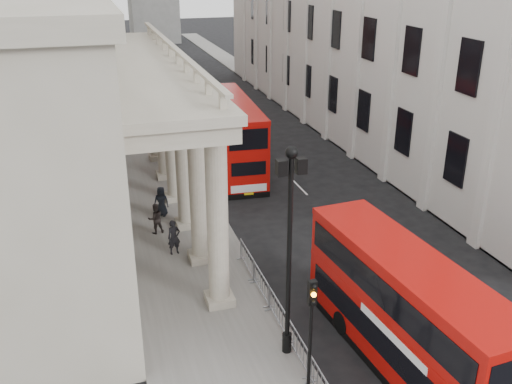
% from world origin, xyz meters
% --- Properties ---
extents(sidewalk_west, '(6.00, 140.00, 0.12)m').
position_xyz_m(sidewalk_west, '(-3.00, 30.00, 0.06)').
color(sidewalk_west, slate).
rests_on(sidewalk_west, ground).
extents(sidewalk_east, '(3.00, 140.00, 0.12)m').
position_xyz_m(sidewalk_east, '(13.50, 30.00, 0.06)').
color(sidewalk_east, slate).
rests_on(sidewalk_east, ground).
extents(kerb, '(0.20, 140.00, 0.14)m').
position_xyz_m(kerb, '(-0.05, 30.00, 0.07)').
color(kerb, slate).
rests_on(kerb, ground).
extents(portico_building, '(9.00, 28.00, 12.00)m').
position_xyz_m(portico_building, '(-10.50, 18.00, 6.00)').
color(portico_building, '#9E9785').
rests_on(portico_building, ground).
extents(lamp_post_south, '(1.05, 0.44, 8.32)m').
position_xyz_m(lamp_post_south, '(-0.60, 4.00, 4.91)').
color(lamp_post_south, black).
rests_on(lamp_post_south, sidewalk_west).
extents(lamp_post_mid, '(1.05, 0.44, 8.32)m').
position_xyz_m(lamp_post_mid, '(-0.60, 20.00, 4.91)').
color(lamp_post_mid, black).
rests_on(lamp_post_mid, sidewalk_west).
extents(lamp_post_north, '(1.05, 0.44, 8.32)m').
position_xyz_m(lamp_post_north, '(-0.60, 36.00, 4.91)').
color(lamp_post_north, black).
rests_on(lamp_post_north, sidewalk_west).
extents(traffic_light, '(0.28, 0.33, 4.30)m').
position_xyz_m(traffic_light, '(-0.50, 1.98, 3.11)').
color(traffic_light, black).
rests_on(traffic_light, sidewalk_west).
extents(crowd_barriers, '(0.50, 18.75, 1.10)m').
position_xyz_m(crowd_barriers, '(-0.35, 2.23, 0.67)').
color(crowd_barriers, gray).
rests_on(crowd_barriers, sidewalk_west).
extents(bus_near, '(3.33, 10.52, 4.47)m').
position_xyz_m(bus_near, '(3.31, 2.26, 2.34)').
color(bus_near, '#B20C08').
rests_on(bus_near, ground).
extents(bus_far, '(3.59, 11.72, 4.99)m').
position_xyz_m(bus_far, '(2.62, 24.72, 2.61)').
color(bus_far, '#B60C08').
rests_on(bus_far, ground).
extents(pedestrian_a, '(0.73, 0.55, 1.83)m').
position_xyz_m(pedestrian_a, '(-3.46, 13.03, 1.04)').
color(pedestrian_a, black).
rests_on(pedestrian_a, sidewalk_west).
extents(pedestrian_b, '(0.93, 0.78, 1.73)m').
position_xyz_m(pedestrian_b, '(-4.06, 15.64, 0.99)').
color(pedestrian_b, black).
rests_on(pedestrian_b, sidewalk_west).
extents(pedestrian_c, '(1.02, 0.86, 1.78)m').
position_xyz_m(pedestrian_c, '(-3.42, 17.86, 1.01)').
color(pedestrian_c, black).
rests_on(pedestrian_c, sidewalk_west).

